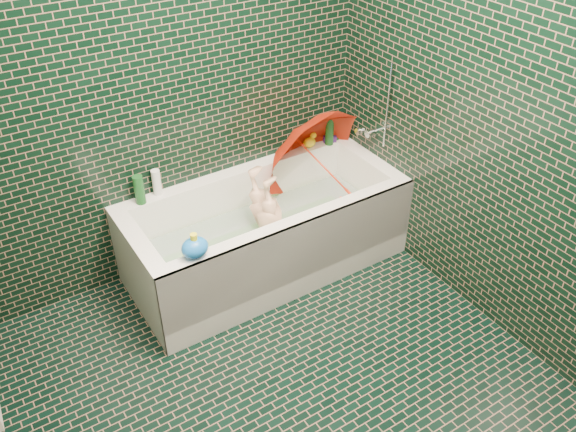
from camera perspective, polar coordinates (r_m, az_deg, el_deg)
floor at (r=3.20m, az=0.58°, el=-17.48°), size 2.80×2.80×0.00m
wall_back at (r=3.44m, az=-12.42°, el=12.49°), size 2.80×0.00×2.80m
wall_right at (r=3.13m, az=21.33°, el=8.46°), size 0.00×2.80×2.80m
bathtub at (r=3.82m, az=-1.97°, el=-2.26°), size 1.70×0.75×0.55m
bath_mat at (r=3.86m, az=-2.09°, el=-2.77°), size 1.35×0.47×0.01m
water at (r=3.78m, az=-2.14°, el=-1.06°), size 1.48×0.53×0.00m
faucet at (r=3.93m, az=8.15°, el=8.28°), size 0.18×0.19×0.55m
child at (r=3.76m, az=-1.52°, el=-1.09°), size 0.83×0.30×0.31m
umbrella at (r=3.92m, az=3.34°, el=4.64°), size 0.90×0.96×0.96m
soap_bottle_a at (r=4.24m, az=5.02°, el=7.28°), size 0.11×0.11×0.24m
soap_bottle_b at (r=4.17m, az=3.97°, el=6.83°), size 0.12×0.12×0.20m
soap_bottle_c at (r=4.23m, az=5.01°, el=7.24°), size 0.17×0.17×0.18m
bottle_right_tall at (r=4.11m, az=3.91°, el=8.02°), size 0.07×0.07×0.21m
bottle_right_pump at (r=4.22m, az=4.88°, el=8.37°), size 0.05×0.05×0.16m
bottle_left_tall at (r=3.61m, az=-13.75°, el=2.41°), size 0.06×0.06×0.18m
bottle_left_short at (r=3.67m, az=-12.19°, el=3.09°), size 0.07×0.07×0.16m
rubber_duck at (r=4.10m, az=2.08°, el=7.03°), size 0.12×0.09×0.09m
bath_toy at (r=3.16m, az=-8.71°, el=-2.91°), size 0.17×0.14×0.14m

